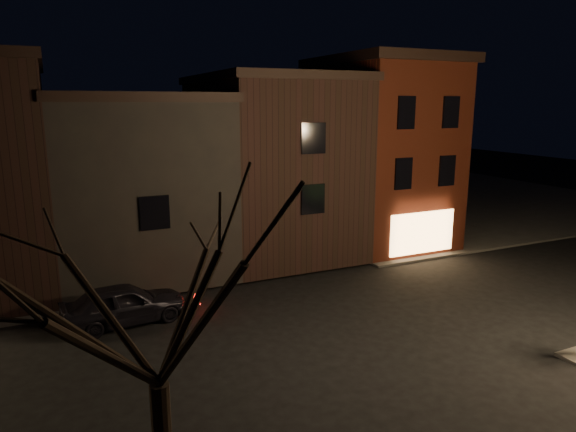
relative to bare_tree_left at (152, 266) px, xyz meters
name	(u,v)px	position (x,y,z in m)	size (l,w,h in m)	color
ground	(343,324)	(8.00, 7.00, -5.43)	(120.00, 120.00, 0.00)	black
sidewalk_far_right	(423,196)	(28.00, 27.00, -5.37)	(30.00, 30.00, 0.12)	#2D2B28
corner_building	(381,150)	(16.00, 16.47, -0.03)	(6.50, 8.50, 10.50)	#501B0E
row_building_a	(271,164)	(9.50, 17.50, -0.60)	(7.30, 10.30, 9.40)	black
row_building_b	(135,181)	(2.25, 17.50, -1.10)	(7.80, 10.30, 8.40)	black
bare_tree_left	(152,266)	(0.00, 0.00, 0.00)	(5.60, 5.60, 7.50)	black
parked_car_a	(124,304)	(0.60, 10.52, -4.66)	(1.82, 4.52, 1.54)	black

